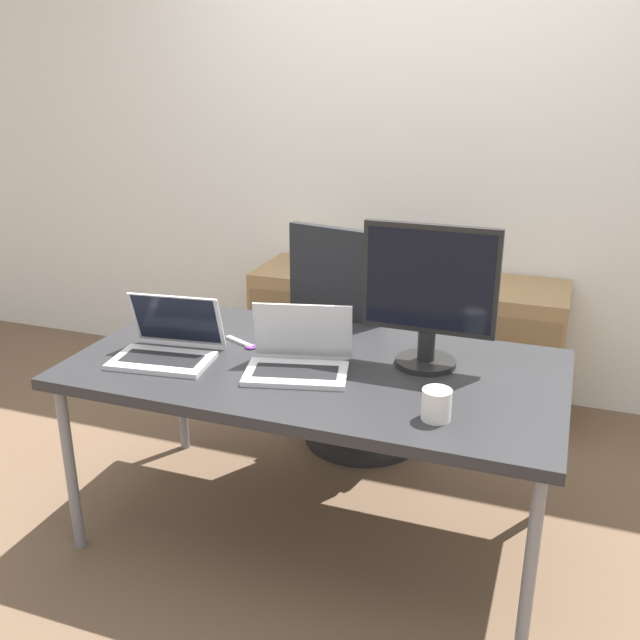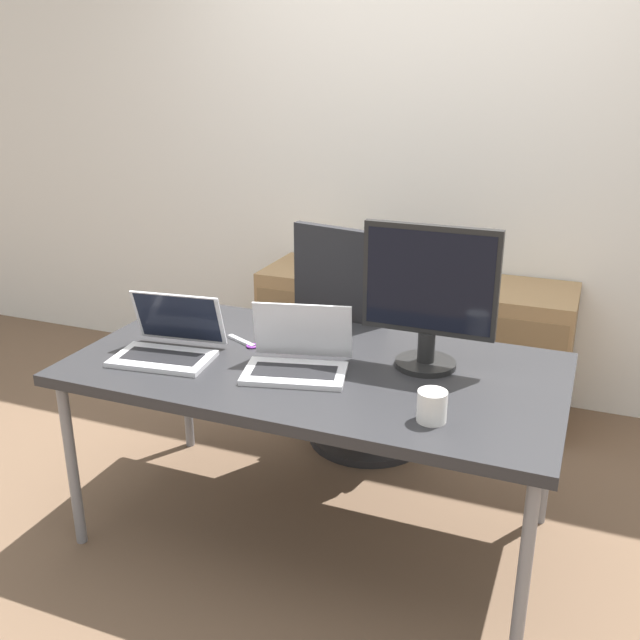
# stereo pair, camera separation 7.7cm
# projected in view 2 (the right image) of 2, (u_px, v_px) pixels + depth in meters

# --- Properties ---
(ground_plane) EXTENTS (14.00, 14.00, 0.00)m
(ground_plane) POSITION_uv_depth(u_px,v_px,m) (316.00, 531.00, 2.76)
(ground_plane) COLOR brown
(wall_back) EXTENTS (10.00, 0.05, 2.60)m
(wall_back) POSITION_uv_depth(u_px,v_px,m) (426.00, 147.00, 3.61)
(wall_back) COLOR silver
(wall_back) RESTS_ON ground_plane
(desk) EXTENTS (1.72, 0.89, 0.70)m
(desk) POSITION_uv_depth(u_px,v_px,m) (315.00, 375.00, 2.53)
(desk) COLOR #28282B
(desk) RESTS_ON ground_plane
(office_chair) EXTENTS (0.57, 0.61, 1.08)m
(office_chair) POSITION_uv_depth(u_px,v_px,m) (362.00, 366.00, 3.24)
(office_chair) COLOR #232326
(office_chair) RESTS_ON ground_plane
(cabinet_left) EXTENTS (0.47, 0.48, 0.68)m
(cabinet_left) POSITION_uv_depth(u_px,v_px,m) (313.00, 328.00, 3.88)
(cabinet_left) COLOR #99754C
(cabinet_left) RESTS_ON ground_plane
(cabinet_right) EXTENTS (0.47, 0.48, 0.68)m
(cabinet_right) POSITION_uv_depth(u_px,v_px,m) (520.00, 357.00, 3.50)
(cabinet_right) COLOR #99754C
(cabinet_right) RESTS_ON ground_plane
(water_bottle) EXTENTS (0.06, 0.06, 0.23)m
(water_bottle) POSITION_uv_depth(u_px,v_px,m) (313.00, 247.00, 3.73)
(water_bottle) COLOR silver
(water_bottle) RESTS_ON cabinet_left
(laptop_left) EXTENTS (0.39, 0.33, 0.22)m
(laptop_left) POSITION_uv_depth(u_px,v_px,m) (297.00, 358.00, 2.44)
(laptop_left) COLOR silver
(laptop_left) RESTS_ON desk
(laptop_right) EXTENTS (0.37, 0.32, 0.22)m
(laptop_right) POSITION_uv_depth(u_px,v_px,m) (168.00, 344.00, 2.56)
(laptop_right) COLOR silver
(laptop_right) RESTS_ON desk
(monitor) EXTENTS (0.46, 0.21, 0.50)m
(monitor) POSITION_uv_depth(u_px,v_px,m) (429.00, 296.00, 2.41)
(monitor) COLOR black
(monitor) RESTS_ON desk
(coffee_cup_white) EXTENTS (0.09, 0.09, 0.10)m
(coffee_cup_white) POSITION_uv_depth(u_px,v_px,m) (432.00, 406.00, 2.10)
(coffee_cup_white) COLOR white
(coffee_cup_white) RESTS_ON desk
(coffee_cup_brown) EXTENTS (0.08, 0.08, 0.12)m
(coffee_cup_brown) POSITION_uv_depth(u_px,v_px,m) (291.00, 321.00, 2.76)
(coffee_cup_brown) COLOR maroon
(coffee_cup_brown) RESTS_ON desk
(scissors) EXTENTS (0.16, 0.10, 0.01)m
(scissors) POSITION_uv_depth(u_px,v_px,m) (245.00, 343.00, 2.69)
(scissors) COLOR #B2B2B7
(scissors) RESTS_ON desk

